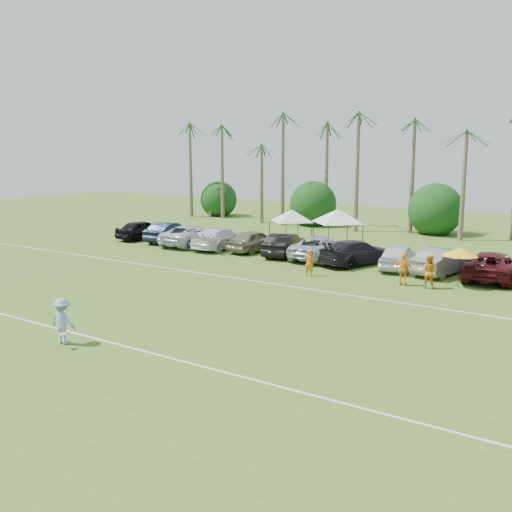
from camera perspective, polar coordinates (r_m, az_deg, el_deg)
The scene contains 31 objects.
ground at distance 25.19m, azimuth -24.01°, elevation -7.51°, with size 120.00×120.00×0.00m, color #41641E.
field_lines at distance 30.02m, azimuth -11.10°, elevation -3.95°, with size 80.00×12.10×0.01m.
palm_tree_0 at distance 66.12m, azimuth -6.77°, elevation 10.51°, with size 2.40×2.40×8.90m.
palm_tree_1 at distance 63.03m, azimuth -3.24°, elevation 11.36°, with size 2.40×2.40×9.90m.
palm_tree_2 at distance 60.21m, azimuth 0.67°, elevation 12.23°, with size 2.40×2.40×10.90m.
palm_tree_3 at distance 58.18m, azimuth 4.08°, elevation 13.11°, with size 2.40×2.40×11.90m.
palm_tree_4 at distance 56.27m, azimuth 7.66°, elevation 10.50°, with size 2.40×2.40×8.90m.
palm_tree_5 at distance 54.65m, azimuth 11.53°, elevation 11.30°, with size 2.40×2.40×9.90m.
palm_tree_6 at distance 53.31m, azimuth 15.65°, elevation 12.08°, with size 2.40×2.40×10.90m.
palm_tree_7 at distance 52.24m, azimuth 19.97°, elevation 12.82°, with size 2.40×2.40×11.90m.
bush_tree_0 at distance 65.26m, azimuth -4.07°, elevation 5.56°, with size 4.00×4.00×4.00m.
bush_tree_1 at distance 58.32m, azimuth 6.18°, elevation 4.94°, with size 4.00×4.00×4.00m.
bush_tree_2 at distance 53.94m, azimuth 17.61°, elevation 4.06°, with size 4.00×4.00×4.00m.
sideline_player_a at distance 34.14m, azimuth 5.33°, elevation -0.69°, with size 0.58×0.38×1.59m, color orange.
sideline_player_b at distance 32.37m, azimuth 16.88°, elevation -1.51°, with size 0.89×0.69×1.83m, color orange.
sideline_player_c at distance 32.63m, azimuth 14.54°, elevation -1.31°, with size 1.06×0.44×1.81m, color #FC9F1C.
canopy_tent_left at distance 45.45m, azimuth 3.62°, elevation 4.64°, with size 3.99×3.99×3.23m.
canopy_tent_right at distance 43.27m, azimuth 8.21°, elevation 4.66°, with size 4.43×4.43×3.59m.
market_umbrella at distance 33.01m, azimuth 19.75°, elevation 0.39°, with size 1.96×1.96×2.18m.
frisbee_player at distance 23.35m, azimuth -18.75°, elevation -6.18°, with size 1.25×0.94×1.83m.
parked_car_0 at distance 49.13m, azimuth -11.30°, elevation 2.60°, with size 1.92×4.77×1.63m, color black.
parked_car_1 at distance 47.36m, azimuth -8.74°, elevation 2.39°, with size 1.72×4.94×1.63m, color black.
parked_car_2 at distance 45.27m, azimuth -6.42°, elevation 2.08°, with size 2.70×5.85×1.63m, color silver.
parked_car_3 at distance 43.57m, azimuth -3.58°, elevation 1.79°, with size 2.28×5.60×1.63m, color white.
parked_car_4 at distance 42.33m, azimuth -0.20°, elevation 1.56°, with size 1.92×4.77×1.63m, color #817958.
parked_car_5 at distance 40.63m, azimuth 2.86°, elevation 1.17°, with size 1.72×4.94×1.63m, color black.
parked_car_6 at distance 39.55m, azimuth 6.55°, elevation 0.85°, with size 2.70×5.85×1.63m, color #A0A5B1.
parked_car_7 at distance 37.98m, azimuth 9.99°, elevation 0.36°, with size 2.28×5.60×1.63m, color black.
parked_car_8 at distance 37.14m, azimuth 14.04°, elevation -0.02°, with size 1.92×4.77×1.63m, color silver.
parked_car_9 at distance 36.29m, azimuth 18.17°, elevation -0.48°, with size 1.72×4.94×1.63m, color gray.
parked_car_10 at distance 35.86m, azimuth 22.54°, elevation -0.89°, with size 2.70×5.85×1.63m, color #4B0E16.
Camera 1 is at (20.49, -12.66, 7.40)m, focal length 40.00 mm.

